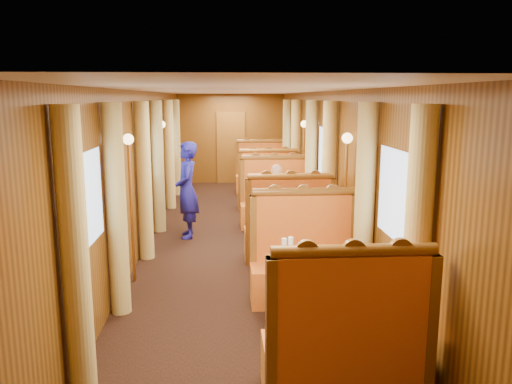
{
  "coord_description": "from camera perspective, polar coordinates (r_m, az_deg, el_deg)",
  "views": [
    {
      "loc": [
        -0.2,
        -8.13,
        2.4
      ],
      "look_at": [
        0.26,
        -1.05,
        1.05
      ],
      "focal_mm": 35.0,
      "sensor_mm": 36.0,
      "label": 1
    }
  ],
  "objects": [
    {
      "name": "banquette_near_fwd",
      "position": [
        4.23,
        10.16,
        -17.28
      ],
      "size": [
        1.3,
        0.55,
        1.34
      ],
      "color": "#BE3C15",
      "rests_on": "floor"
    },
    {
      "name": "wall_far",
      "position": [
        14.18,
        -2.89,
        6.1
      ],
      "size": [
        3.0,
        0.01,
        2.5
      ],
      "primitive_type": null,
      "rotation": [
        1.57,
        0.0,
        0.0
      ],
      "color": "brown",
      "rests_on": "floor"
    },
    {
      "name": "tea_tray",
      "position": [
        4.91,
        6.82,
        -8.86
      ],
      "size": [
        0.37,
        0.31,
        0.01
      ],
      "primitive_type": "cube",
      "rotation": [
        0.0,
        0.0,
        0.15
      ],
      "color": "silver",
      "rests_on": "table_near"
    },
    {
      "name": "curtain_left_mid_b",
      "position": [
        9.07,
        -11.16,
        2.8
      ],
      "size": [
        0.22,
        0.22,
        2.35
      ],
      "primitive_type": "cylinder",
      "color": "#E2CB73",
      "rests_on": "floor"
    },
    {
      "name": "window_right_far",
      "position": [
        11.79,
        4.56,
        6.11
      ],
      "size": [
        0.01,
        1.2,
        0.9
      ],
      "primitive_type": null,
      "rotation": [
        1.57,
        0.0,
        -1.57
      ],
      "color": "#94ADD0",
      "rests_on": "wall_right"
    },
    {
      "name": "curtain_right_far_a",
      "position": [
        11.03,
        4.57,
        4.36
      ],
      "size": [
        0.22,
        0.22,
        2.35
      ],
      "primitive_type": "cylinder",
      "color": "#E2CB73",
      "rests_on": "floor"
    },
    {
      "name": "wall_right",
      "position": [
        8.38,
        8.04,
        2.78
      ],
      "size": [
        0.01,
        12.0,
        2.5
      ],
      "primitive_type": null,
      "rotation": [
        1.57,
        0.0,
        -1.57
      ],
      "color": "brown",
      "rests_on": "floor"
    },
    {
      "name": "curtain_left_far_b",
      "position": [
        12.52,
        -9.12,
        5.02
      ],
      "size": [
        0.22,
        0.22,
        2.35
      ],
      "primitive_type": "cylinder",
      "color": "#E2CB73",
      "rests_on": "floor"
    },
    {
      "name": "sconce_left_aft",
      "position": [
        10.0,
        -10.61,
        4.76
      ],
      "size": [
        0.14,
        0.14,
        1.95
      ],
      "color": "#BF8C3F",
      "rests_on": "floor"
    },
    {
      "name": "curtain_right_far_b",
      "position": [
        12.57,
        3.56,
        5.15
      ],
      "size": [
        0.22,
        0.22,
        2.35
      ],
      "primitive_type": "cylinder",
      "color": "#E2CB73",
      "rests_on": "floor"
    },
    {
      "name": "banquette_mid_fwd",
      "position": [
        7.44,
        3.76,
        -4.65
      ],
      "size": [
        1.3,
        0.55,
        1.34
      ],
      "color": "#BE3C15",
      "rests_on": "floor"
    },
    {
      "name": "steward",
      "position": [
        8.65,
        -7.89,
        0.22
      ],
      "size": [
        0.46,
        0.65,
        1.66
      ],
      "primitive_type": "imported",
      "rotation": [
        0.0,
        0.0,
        -1.47
      ],
      "color": "navy",
      "rests_on": "floor"
    },
    {
      "name": "table_far",
      "position": [
        11.84,
        0.96,
        0.92
      ],
      "size": [
        1.05,
        0.72,
        0.75
      ],
      "primitive_type": "cube",
      "color": "white",
      "rests_on": "floor"
    },
    {
      "name": "curtain_left_far_a",
      "position": [
        10.98,
        -9.87,
        4.2
      ],
      "size": [
        0.22,
        0.22,
        2.35
      ],
      "primitive_type": "cylinder",
      "color": "#E2CB73",
      "rests_on": "floor"
    },
    {
      "name": "window_left_mid",
      "position": [
        8.28,
        -12.64,
        3.93
      ],
      "size": [
        0.01,
        1.2,
        0.9
      ],
      "primitive_type": null,
      "rotation": [
        1.57,
        0.0,
        1.57
      ],
      "color": "#94ADD0",
      "rests_on": "wall_left"
    },
    {
      "name": "sconce_right_fore",
      "position": [
        6.65,
        10.25,
        1.82
      ],
      "size": [
        0.14,
        0.14,
        1.95
      ],
      "color": "#BF8C3F",
      "rests_on": "floor"
    },
    {
      "name": "banquette_far_fwd",
      "position": [
        10.84,
        1.39,
        0.26
      ],
      "size": [
        1.3,
        0.55,
        1.34
      ],
      "color": "#BE3C15",
      "rests_on": "floor"
    },
    {
      "name": "teapot_back",
      "position": [
        5.04,
        6.06,
        -7.62
      ],
      "size": [
        0.19,
        0.17,
        0.13
      ],
      "primitive_type": null,
      "rotation": [
        0.0,
        0.0,
        -0.37
      ],
      "color": "silver",
      "rests_on": "tea_tray"
    },
    {
      "name": "floor",
      "position": [
        8.48,
        -2.22,
        -5.68
      ],
      "size": [
        3.0,
        12.0,
        0.01
      ],
      "primitive_type": null,
      "color": "black",
      "rests_on": "ground"
    },
    {
      "name": "cup_inboard",
      "position": [
        5.05,
        3.23,
        -7.06
      ],
      "size": [
        0.08,
        0.08,
        0.26
      ],
      "rotation": [
        0.0,
        0.0,
        0.13
      ],
      "color": "white",
      "rests_on": "table_near"
    },
    {
      "name": "sconce_left_fore",
      "position": [
        6.57,
        -14.2,
        1.55
      ],
      "size": [
        0.14,
        0.14,
        1.95
      ],
      "color": "#BF8C3F",
      "rests_on": "floor"
    },
    {
      "name": "passenger",
      "position": [
        9.08,
        2.36,
        0.24
      ],
      "size": [
        0.4,
        0.44,
        0.76
      ],
      "color": "beige",
      "rests_on": "banquette_mid_aft"
    },
    {
      "name": "curtain_right_mid_b",
      "position": [
        9.13,
        6.3,
        2.99
      ],
      "size": [
        0.22,
        0.22,
        2.35
      ],
      "primitive_type": "cylinder",
      "color": "#E2CB73",
      "rests_on": "floor"
    },
    {
      "name": "teapot_right",
      "position": [
        4.84,
        7.46,
        -8.48
      ],
      "size": [
        0.18,
        0.16,
        0.12
      ],
      "primitive_type": null,
      "rotation": [
        0.0,
        0.0,
        0.36
      ],
      "color": "silver",
      "rests_on": "tea_tray"
    },
    {
      "name": "rose_vase_mid",
      "position": [
        8.35,
        2.91,
        0.6
      ],
      "size": [
        0.06,
        0.06,
        0.36
      ],
      "rotation": [
        0.0,
        0.0,
        -0.13
      ],
      "color": "silver",
      "rests_on": "table_mid"
    },
    {
      "name": "fruit_plate",
      "position": [
        4.97,
        11.59,
        -8.6
      ],
      "size": [
        0.2,
        0.2,
        0.05
      ],
      "rotation": [
        0.0,
        0.0,
        -0.2
      ],
      "color": "white",
      "rests_on": "table_near"
    },
    {
      "name": "teapot_left",
      "position": [
        4.89,
        5.26,
        -8.14
      ],
      "size": [
        0.18,
        0.14,
        0.14
      ],
      "primitive_type": null,
      "rotation": [
        0.0,
        0.0,
        -0.09
      ],
      "color": "silver",
      "rests_on": "tea_tray"
    },
    {
      "name": "curtain_left_mid_a",
      "position": [
        7.54,
        -12.67,
        1.16
      ],
      "size": [
        0.22,
        0.22,
        2.35
      ],
      "primitive_type": "cylinder",
      "color": "#E2CB73",
      "rests_on": "floor"
    },
    {
      "name": "window_right_near",
      "position": [
        5.01,
        15.98,
        -0.56
      ],
      "size": [
        0.01,
        1.2,
        0.9
      ],
      "primitive_type": null,
      "rotation": [
        1.57,
        0.0,
        -1.57
      ],
      "color": "#94ADD0",
      "rests_on": "wall_right"
    },
    {
      "name": "curtain_left_near_b",
      "position": [
        5.67,
        -15.66,
        -2.11
      ],
      "size": [
        0.22,
        0.22,
        2.35
      ],
      "primitive_type": "cylinder",
      "color": "#E2CB73",
      "rests_on": "floor"
    },
    {
      "name": "wall_near",
      "position": [
        2.43,
        1.45,
        -17.49
      ],
      "size": [
        3.0,
        0.01,
        2.5
      ],
      "primitive_type": null,
      "rotation": [
        -1.57,
        0.0,
        0.0
      ],
      "color": "brown",
      "rests_on": "floor"
    },
    {
      "name": "sconce_right_aft",
      "position": [
        10.06,
        5.49,
        4.92
      ],
      "size": [
        0.14,
        0.14,
        1.95
      ],
      "color": "#BF8C3F",
      "rests_on": "floor"
    },
    {
      "name": "doorway_far",
      "position": [
        14.17,
        -2.88,
        5.08
      ],
      "size": [
        0.8,
        0.04,
        2.0
      ],
      "primitive_type": "cube",
      "color": "brown",
      "rests_on": "floor"
    },
    {
      "name": "banquette_near_aft",
      "position": [
        6.05,
        5.57,
        -8.34
      ],
      "size": [
        1.3,
        0.55,
        1.34
      ],
      "color": "#BE3C15",
      "rests_on": "floor"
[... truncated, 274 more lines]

